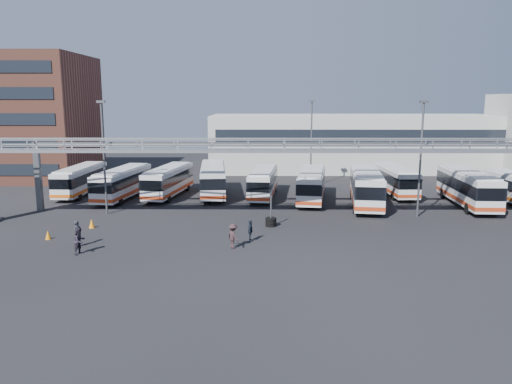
{
  "coord_description": "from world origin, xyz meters",
  "views": [
    {
      "loc": [
        -2.09,
        -36.34,
        10.32
      ],
      "look_at": [
        -2.36,
        6.0,
        2.42
      ],
      "focal_mm": 35.0,
      "sensor_mm": 36.0,
      "label": 1
    }
  ],
  "objects_px": {
    "bus_5": "(312,184)",
    "pedestrian_b": "(80,241)",
    "light_pole_mid": "(421,153)",
    "bus_8": "(468,187)",
    "bus_0": "(81,179)",
    "bus_4": "(263,182)",
    "pedestrian_d": "(250,231)",
    "pedestrian_c": "(233,236)",
    "bus_7": "(395,179)",
    "cone_right": "(92,223)",
    "tire_stack": "(271,221)",
    "bus_2": "(169,180)",
    "light_pole_left": "(104,151)",
    "bus_1": "(123,182)",
    "cone_left": "(48,235)",
    "bus_6": "(366,186)",
    "pedestrian_a": "(78,234)",
    "bus_3": "(213,179)",
    "light_pole_back": "(311,139)"
  },
  "relations": [
    {
      "from": "bus_0",
      "to": "bus_4",
      "type": "height_order",
      "value": "bus_0"
    },
    {
      "from": "light_pole_mid",
      "to": "tire_stack",
      "type": "distance_m",
      "value": 14.55
    },
    {
      "from": "bus_0",
      "to": "cone_left",
      "type": "relative_size",
      "value": 15.61
    },
    {
      "from": "light_pole_mid",
      "to": "bus_8",
      "type": "distance_m",
      "value": 8.7
    },
    {
      "from": "light_pole_mid",
      "to": "bus_1",
      "type": "height_order",
      "value": "light_pole_mid"
    },
    {
      "from": "light_pole_mid",
      "to": "tire_stack",
      "type": "bearing_deg",
      "value": -165.34
    },
    {
      "from": "light_pole_mid",
      "to": "bus_6",
      "type": "distance_m",
      "value": 7.07
    },
    {
      "from": "bus_4",
      "to": "pedestrian_d",
      "type": "bearing_deg",
      "value": -87.5
    },
    {
      "from": "pedestrian_b",
      "to": "pedestrian_d",
      "type": "relative_size",
      "value": 1.15
    },
    {
      "from": "pedestrian_d",
      "to": "cone_right",
      "type": "relative_size",
      "value": 2.13
    },
    {
      "from": "pedestrian_b",
      "to": "pedestrian_d",
      "type": "bearing_deg",
      "value": -47.3
    },
    {
      "from": "bus_3",
      "to": "tire_stack",
      "type": "height_order",
      "value": "bus_3"
    },
    {
      "from": "bus_2",
      "to": "cone_left",
      "type": "xyz_separation_m",
      "value": [
        -6.07,
        -16.84,
        -1.42
      ]
    },
    {
      "from": "light_pole_left",
      "to": "bus_8",
      "type": "height_order",
      "value": "light_pole_left"
    },
    {
      "from": "light_pole_mid",
      "to": "bus_4",
      "type": "height_order",
      "value": "light_pole_mid"
    },
    {
      "from": "light_pole_mid",
      "to": "bus_0",
      "type": "distance_m",
      "value": 35.38
    },
    {
      "from": "pedestrian_d",
      "to": "tire_stack",
      "type": "height_order",
      "value": "tire_stack"
    },
    {
      "from": "bus_3",
      "to": "pedestrian_b",
      "type": "bearing_deg",
      "value": -113.85
    },
    {
      "from": "bus_8",
      "to": "bus_5",
      "type": "bearing_deg",
      "value": 173.98
    },
    {
      "from": "bus_0",
      "to": "pedestrian_b",
      "type": "xyz_separation_m",
      "value": [
        7.4,
        -21.33,
        -0.81
      ]
    },
    {
      "from": "light_pole_mid",
      "to": "cone_left",
      "type": "bearing_deg",
      "value": -166.05
    },
    {
      "from": "light_pole_left",
      "to": "light_pole_back",
      "type": "height_order",
      "value": "same"
    },
    {
      "from": "pedestrian_c",
      "to": "pedestrian_d",
      "type": "distance_m",
      "value": 2.14
    },
    {
      "from": "light_pole_left",
      "to": "bus_0",
      "type": "xyz_separation_m",
      "value": [
        -5.6,
        9.33,
        -4.0
      ]
    },
    {
      "from": "bus_3",
      "to": "bus_8",
      "type": "distance_m",
      "value": 25.88
    },
    {
      "from": "cone_left",
      "to": "bus_8",
      "type": "bearing_deg",
      "value": 18.46
    },
    {
      "from": "bus_7",
      "to": "pedestrian_a",
      "type": "relative_size",
      "value": 5.4
    },
    {
      "from": "light_pole_mid",
      "to": "bus_8",
      "type": "height_order",
      "value": "light_pole_mid"
    },
    {
      "from": "light_pole_back",
      "to": "bus_2",
      "type": "distance_m",
      "value": 17.24
    },
    {
      "from": "pedestrian_a",
      "to": "cone_right",
      "type": "xyz_separation_m",
      "value": [
        -0.78,
        5.22,
        -0.58
      ]
    },
    {
      "from": "bus_4",
      "to": "bus_8",
      "type": "height_order",
      "value": "bus_8"
    },
    {
      "from": "bus_1",
      "to": "pedestrian_a",
      "type": "relative_size",
      "value": 5.65
    },
    {
      "from": "bus_0",
      "to": "bus_4",
      "type": "distance_m",
      "value": 19.99
    },
    {
      "from": "pedestrian_d",
      "to": "tire_stack",
      "type": "distance_m",
      "value": 4.73
    },
    {
      "from": "light_pole_left",
      "to": "light_pole_back",
      "type": "relative_size",
      "value": 1.0
    },
    {
      "from": "pedestrian_d",
      "to": "bus_2",
      "type": "bearing_deg",
      "value": 33.29
    },
    {
      "from": "pedestrian_a",
      "to": "pedestrian_c",
      "type": "xyz_separation_m",
      "value": [
        11.02,
        -0.33,
        -0.07
      ]
    },
    {
      "from": "pedestrian_a",
      "to": "pedestrian_d",
      "type": "bearing_deg",
      "value": -61.96
    },
    {
      "from": "bus_5",
      "to": "pedestrian_b",
      "type": "height_order",
      "value": "bus_5"
    },
    {
      "from": "bus_8",
      "to": "tire_stack",
      "type": "distance_m",
      "value": 21.06
    },
    {
      "from": "bus_3",
      "to": "pedestrian_a",
      "type": "height_order",
      "value": "bus_3"
    },
    {
      "from": "light_pole_left",
      "to": "cone_right",
      "type": "xyz_separation_m",
      "value": [
        0.29,
        -5.08,
        -5.36
      ]
    },
    {
      "from": "bus_8",
      "to": "pedestrian_d",
      "type": "distance_m",
      "value": 24.48
    },
    {
      "from": "bus_3",
      "to": "bus_4",
      "type": "height_order",
      "value": "bus_3"
    },
    {
      "from": "bus_5",
      "to": "bus_6",
      "type": "distance_m",
      "value": 5.57
    },
    {
      "from": "pedestrian_b",
      "to": "light_pole_mid",
      "type": "bearing_deg",
      "value": -39.83
    },
    {
      "from": "bus_1",
      "to": "tire_stack",
      "type": "xyz_separation_m",
      "value": [
        15.27,
        -11.42,
        -1.33
      ]
    },
    {
      "from": "light_pole_mid",
      "to": "bus_2",
      "type": "distance_m",
      "value": 25.92
    },
    {
      "from": "bus_5",
      "to": "bus_7",
      "type": "relative_size",
      "value": 1.04
    },
    {
      "from": "bus_7",
      "to": "pedestrian_b",
      "type": "distance_m",
      "value": 34.52
    }
  ]
}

